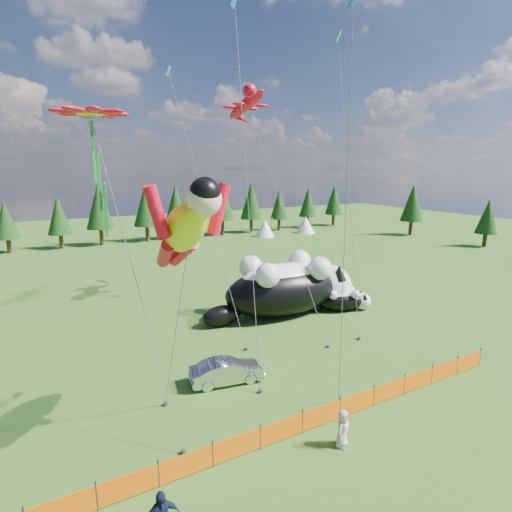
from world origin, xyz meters
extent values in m
plane|color=#153D0B|center=(0.00, 0.00, 0.00)|extent=(160.00, 160.00, 0.00)
cylinder|color=#262626|center=(-9.00, -3.00, 0.55)|extent=(0.06, 0.06, 1.10)
cylinder|color=#262626|center=(-7.00, -3.00, 0.55)|extent=(0.06, 0.06, 1.10)
cylinder|color=#262626|center=(-5.00, -3.00, 0.55)|extent=(0.06, 0.06, 1.10)
cylinder|color=#262626|center=(-3.00, -3.00, 0.55)|extent=(0.06, 0.06, 1.10)
cylinder|color=#262626|center=(-1.00, -3.00, 0.55)|extent=(0.06, 0.06, 1.10)
cylinder|color=#262626|center=(1.00, -3.00, 0.55)|extent=(0.06, 0.06, 1.10)
cylinder|color=#262626|center=(3.00, -3.00, 0.55)|extent=(0.06, 0.06, 1.10)
cylinder|color=#262626|center=(5.00, -3.00, 0.55)|extent=(0.06, 0.06, 1.10)
cylinder|color=#262626|center=(7.00, -3.00, 0.55)|extent=(0.06, 0.06, 1.10)
cylinder|color=#262626|center=(9.00, -3.00, 0.55)|extent=(0.06, 0.06, 1.10)
cylinder|color=#262626|center=(11.00, -3.00, 0.55)|extent=(0.06, 0.06, 1.10)
cube|color=#FD6205|center=(-10.00, -3.00, 0.50)|extent=(2.00, 0.04, 0.90)
cube|color=#FD6205|center=(-8.00, -3.00, 0.50)|extent=(2.00, 0.04, 0.90)
cube|color=#FD6205|center=(-6.00, -3.00, 0.50)|extent=(2.00, 0.04, 0.90)
cube|color=#FD6205|center=(-4.00, -3.00, 0.50)|extent=(2.00, 0.04, 0.90)
cube|color=#FD6205|center=(-2.00, -3.00, 0.50)|extent=(2.00, 0.04, 0.90)
cube|color=#FD6205|center=(0.00, -3.00, 0.50)|extent=(2.00, 0.04, 0.90)
cube|color=#FD6205|center=(2.00, -3.00, 0.50)|extent=(2.00, 0.04, 0.90)
cube|color=#FD6205|center=(4.00, -3.00, 0.50)|extent=(2.00, 0.04, 0.90)
cube|color=#FD6205|center=(6.00, -3.00, 0.50)|extent=(2.00, 0.04, 0.90)
cube|color=#FD6205|center=(8.00, -3.00, 0.50)|extent=(2.00, 0.04, 0.90)
cube|color=#FD6205|center=(10.00, -3.00, 0.50)|extent=(2.00, 0.04, 0.90)
ellipsoid|color=black|center=(5.78, 9.10, 1.86)|extent=(9.45, 4.70, 3.71)
ellipsoid|color=white|center=(5.78, 9.10, 2.78)|extent=(7.13, 3.37, 2.27)
sphere|color=white|center=(10.11, 8.93, 1.65)|extent=(3.30, 3.30, 3.30)
sphere|color=#FF637C|center=(11.51, 8.87, 1.65)|extent=(0.46, 0.46, 0.46)
ellipsoid|color=black|center=(0.84, 9.30, 0.72)|extent=(2.94, 1.56, 1.44)
cone|color=black|center=(10.07, 7.94, 2.97)|extent=(1.16, 1.16, 1.16)
cone|color=black|center=(10.15, 9.92, 2.97)|extent=(1.16, 1.16, 1.16)
sphere|color=white|center=(8.11, 10.35, 3.61)|extent=(1.73, 1.73, 1.73)
sphere|color=white|center=(8.00, 7.67, 3.61)|extent=(1.73, 1.73, 1.73)
sphere|color=white|center=(3.78, 10.52, 3.61)|extent=(1.73, 1.73, 1.73)
sphere|color=white|center=(3.67, 7.84, 3.61)|extent=(1.73, 1.73, 1.73)
ellipsoid|color=black|center=(10.17, 7.66, 0.74)|extent=(4.07, 2.95, 1.48)
ellipsoid|color=white|center=(10.17, 7.66, 1.11)|extent=(3.05, 2.17, 0.90)
sphere|color=white|center=(11.78, 7.03, 0.66)|extent=(1.31, 1.31, 1.31)
sphere|color=#FF637C|center=(12.30, 6.82, 0.66)|extent=(0.18, 0.18, 0.18)
ellipsoid|color=black|center=(8.34, 8.38, 0.29)|extent=(1.28, 0.95, 0.57)
cone|color=black|center=(11.63, 6.66, 1.18)|extent=(0.46, 0.46, 0.46)
cone|color=black|center=(11.92, 7.40, 1.18)|extent=(0.46, 0.46, 0.46)
sphere|color=white|center=(11.21, 7.83, 1.44)|extent=(0.69, 0.69, 0.69)
sphere|color=white|center=(10.82, 6.83, 1.44)|extent=(0.69, 0.69, 0.69)
sphere|color=white|center=(9.61, 8.46, 1.44)|extent=(0.69, 0.69, 0.69)
sphere|color=white|center=(9.22, 7.46, 1.44)|extent=(0.69, 0.69, 0.69)
imported|color=silver|center=(-2.05, 2.19, 0.62)|extent=(3.94, 1.94, 1.24)
imported|color=beige|center=(-0.07, -4.41, 0.78)|extent=(0.90, 0.79, 1.55)
cylinder|color=#595959|center=(-5.21, 0.47, 4.37)|extent=(0.03, 0.03, 8.78)
cube|color=#262626|center=(-5.43, 1.67, 0.08)|extent=(0.15, 0.15, 0.16)
cylinder|color=#595959|center=(5.26, 8.63, 7.89)|extent=(0.03, 0.03, 19.26)
cube|color=#262626|center=(5.07, 2.90, 0.08)|extent=(0.15, 0.15, 0.16)
cylinder|color=#595959|center=(-6.59, 0.69, 6.57)|extent=(0.03, 0.03, 13.88)
cube|color=#262626|center=(-5.74, -1.81, 0.08)|extent=(0.15, 0.15, 0.16)
cube|color=#1A902F|center=(-7.44, 3.18, 10.21)|extent=(0.22, 0.22, 4.89)
cylinder|color=#595959|center=(-0.40, 3.00, 9.71)|extent=(0.03, 0.03, 19.80)
cube|color=#262626|center=(-1.03, 0.49, 0.08)|extent=(0.15, 0.15, 0.16)
cylinder|color=#595959|center=(8.96, 6.18, 10.05)|extent=(0.03, 0.03, 21.07)
cube|color=#262626|center=(7.58, 2.86, 0.08)|extent=(0.15, 0.15, 0.16)
cylinder|color=#595959|center=(1.40, -2.31, 8.49)|extent=(0.03, 0.03, 16.70)
cube|color=#262626|center=(1.75, -2.06, 0.08)|extent=(0.15, 0.15, 0.16)
cylinder|color=#595959|center=(-0.18, 9.41, 8.74)|extent=(0.03, 0.03, 19.36)
cube|color=#262626|center=(0.50, 5.00, 0.08)|extent=(0.15, 0.15, 0.16)
camera|label=1|loc=(-9.72, -14.91, 10.79)|focal=28.00mm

